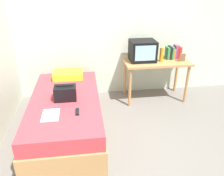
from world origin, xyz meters
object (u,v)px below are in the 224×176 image
object	(u,v)px
bed	(66,114)
tv	(143,51)
handbag	(65,93)
picture_frame	(182,58)
pillow	(68,74)
water_bottle	(162,55)
remote_dark	(77,112)
magazine	(51,115)
book_row	(173,52)
desk	(156,66)

from	to	relation	value
bed	tv	bearing A→B (deg)	32.10
handbag	picture_frame	bearing A→B (deg)	20.54
tv	pillow	bearing A→B (deg)	-176.23
tv	water_bottle	world-z (taller)	tv
tv	remote_dark	xyz separation A→B (m)	(-1.15, -1.26, -0.39)
bed	remote_dark	xyz separation A→B (m)	(0.18, -0.42, 0.28)
pillow	remote_dark	size ratio (longest dim) A/B	3.19
tv	magazine	bearing A→B (deg)	-139.15
tv	remote_dark	bearing A→B (deg)	-132.53
tv	picture_frame	size ratio (longest dim) A/B	3.22
handbag	magazine	xyz separation A→B (m)	(-0.17, -0.40, -0.10)
remote_dark	pillow	bearing A→B (deg)	97.70
handbag	magazine	distance (m)	0.44
book_row	pillow	size ratio (longest dim) A/B	0.52
desk	tv	xyz separation A→B (m)	(-0.26, 0.03, 0.28)
handbag	book_row	bearing A→B (deg)	25.90
desk	book_row	distance (m)	0.39
desk	magazine	xyz separation A→B (m)	(-1.74, -1.25, -0.12)
water_bottle	pillow	bearing A→B (deg)	179.95
desk	book_row	xyz separation A→B (m)	(0.33, 0.07, 0.21)
book_row	handbag	distance (m)	2.12
water_bottle	book_row	bearing A→B (deg)	25.85
water_bottle	handbag	size ratio (longest dim) A/B	0.82
desk	pillow	xyz separation A→B (m)	(-1.57, -0.06, -0.07)
bed	desk	size ratio (longest dim) A/B	1.72
magazine	desk	bearing A→B (deg)	35.70
pillow	handbag	distance (m)	0.80
water_bottle	magazine	xyz separation A→B (m)	(-1.81, -1.19, -0.34)
handbag	remote_dark	distance (m)	0.42
book_row	tv	bearing A→B (deg)	-176.15
desk	pillow	world-z (taller)	desk
pillow	magazine	distance (m)	1.21
tv	book_row	size ratio (longest dim) A/B	1.69
desk	picture_frame	world-z (taller)	picture_frame
water_bottle	handbag	xyz separation A→B (m)	(-1.64, -0.80, -0.24)
water_bottle	desk	bearing A→B (deg)	138.50
bed	picture_frame	xyz separation A→B (m)	(2.02, 0.70, 0.56)
desk	book_row	bearing A→B (deg)	12.17
pillow	picture_frame	bearing A→B (deg)	-1.38
book_row	bed	bearing A→B (deg)	-155.46
picture_frame	handbag	size ratio (longest dim) A/B	0.46
desk	remote_dark	size ratio (longest dim) A/B	7.44
tv	picture_frame	xyz separation A→B (m)	(0.68, -0.13, -0.11)
remote_dark	picture_frame	bearing A→B (deg)	31.42
book_row	magazine	distance (m)	2.48
water_bottle	remote_dark	distance (m)	1.91
tv	handbag	distance (m)	1.61
tv	remote_dark	world-z (taller)	tv
book_row	water_bottle	bearing A→B (deg)	-154.15
desk	magazine	bearing A→B (deg)	-144.30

